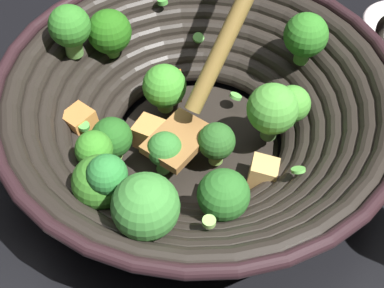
% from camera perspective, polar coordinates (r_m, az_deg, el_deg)
% --- Properties ---
extents(ground_plane, '(4.00, 4.00, 0.00)m').
position_cam_1_polar(ground_plane, '(0.64, 0.64, -0.32)').
color(ground_plane, black).
extents(wok, '(0.43, 0.46, 0.25)m').
position_cam_1_polar(wok, '(0.59, 0.55, 3.70)').
color(wok, black).
rests_on(wok, ground).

